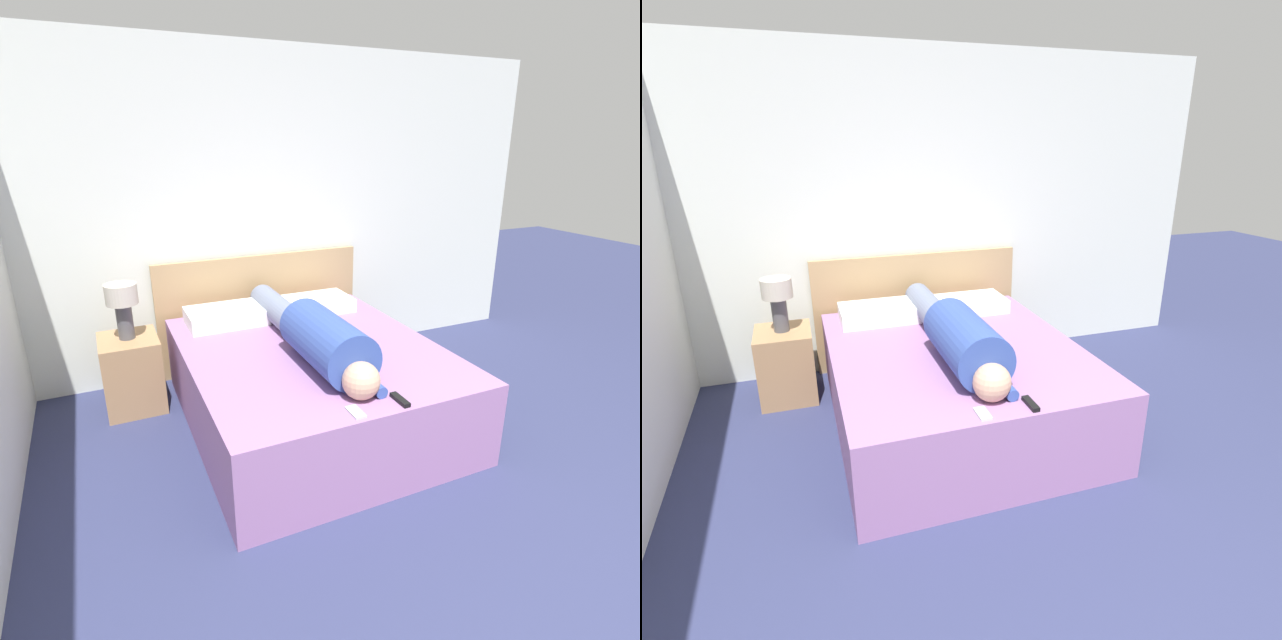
{
  "view_description": "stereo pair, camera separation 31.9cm",
  "coord_description": "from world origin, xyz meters",
  "views": [
    {
      "loc": [
        -1.37,
        -0.36,
        1.91
      ],
      "look_at": [
        -0.12,
        2.37,
        0.81
      ],
      "focal_mm": 28.0,
      "sensor_mm": 36.0,
      "label": 1
    },
    {
      "loc": [
        -1.08,
        -0.48,
        1.91
      ],
      "look_at": [
        -0.12,
        2.37,
        0.81
      ],
      "focal_mm": 28.0,
      "sensor_mm": 36.0,
      "label": 2
    }
  ],
  "objects": [
    {
      "name": "wall_back",
      "position": [
        0.0,
        3.66,
        1.3
      ],
      "size": [
        5.09,
        0.06,
        2.6
      ],
      "color": "silver",
      "rests_on": "ground_plane"
    },
    {
      "name": "bed",
      "position": [
        -0.12,
        2.52,
        0.28
      ],
      "size": [
        1.65,
        1.97,
        0.56
      ],
      "color": "#936699",
      "rests_on": "ground_plane"
    },
    {
      "name": "headboard",
      "position": [
        -0.12,
        3.59,
        0.49
      ],
      "size": [
        1.77,
        0.04,
        0.98
      ],
      "color": "tan",
      "rests_on": "ground_plane"
    },
    {
      "name": "nightstand",
      "position": [
        -1.25,
        3.24,
        0.28
      ],
      "size": [
        0.41,
        0.45,
        0.55
      ],
      "color": "#A37A51",
      "rests_on": "ground_plane"
    },
    {
      "name": "table_lamp",
      "position": [
        -1.25,
        3.24,
        0.82
      ],
      "size": [
        0.22,
        0.22,
        0.4
      ],
      "color": "#4C4C51",
      "rests_on": "nightstand"
    },
    {
      "name": "person_lying",
      "position": [
        -0.15,
        2.39,
        0.71
      ],
      "size": [
        0.34,
        1.8,
        0.34
      ],
      "color": "tan",
      "rests_on": "bed"
    },
    {
      "name": "pillow_near_headboard",
      "position": [
        -0.52,
        3.23,
        0.62
      ],
      "size": [
        0.6,
        0.38,
        0.12
      ],
      "color": "white",
      "rests_on": "bed"
    },
    {
      "name": "pillow_second",
      "position": [
        0.23,
        3.23,
        0.61
      ],
      "size": [
        0.57,
        0.38,
        0.11
      ],
      "color": "white",
      "rests_on": "bed"
    },
    {
      "name": "tv_remote",
      "position": [
        0.02,
        1.63,
        0.57
      ],
      "size": [
        0.04,
        0.15,
        0.02
      ],
      "color": "black",
      "rests_on": "bed"
    },
    {
      "name": "cell_phone",
      "position": [
        -0.26,
        1.63,
        0.56
      ],
      "size": [
        0.06,
        0.13,
        0.01
      ],
      "color": "#B2B7BC",
      "rests_on": "bed"
    }
  ]
}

